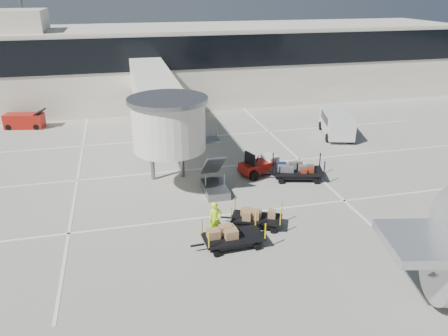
{
  "coord_description": "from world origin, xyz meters",
  "views": [
    {
      "loc": [
        -6.76,
        -19.28,
        12.1
      ],
      "look_at": [
        -1.03,
        4.13,
        2.0
      ],
      "focal_mm": 35.0,
      "sensor_mm": 36.0,
      "label": 1
    }
  ],
  "objects_px": {
    "box_cart_far": "(233,237)",
    "minivan": "(336,122)",
    "ground_worker": "(215,220)",
    "suitcase_cart": "(298,171)",
    "box_cart_near": "(257,218)",
    "belt_loader": "(25,121)",
    "baggage_tug": "(259,166)"
  },
  "relations": [
    {
      "from": "box_cart_far",
      "to": "minivan",
      "type": "xyz_separation_m",
      "value": [
        13.21,
        14.88,
        0.65
      ]
    },
    {
      "from": "ground_worker",
      "to": "suitcase_cart",
      "type": "bearing_deg",
      "value": 31.15
    },
    {
      "from": "box_cart_near",
      "to": "ground_worker",
      "type": "height_order",
      "value": "ground_worker"
    },
    {
      "from": "suitcase_cart",
      "to": "box_cart_far",
      "type": "height_order",
      "value": "suitcase_cart"
    },
    {
      "from": "minivan",
      "to": "suitcase_cart",
      "type": "bearing_deg",
      "value": -114.67
    },
    {
      "from": "box_cart_near",
      "to": "belt_loader",
      "type": "distance_m",
      "value": 26.77
    },
    {
      "from": "box_cart_near",
      "to": "belt_loader",
      "type": "relative_size",
      "value": 0.87
    },
    {
      "from": "ground_worker",
      "to": "box_cart_far",
      "type": "bearing_deg",
      "value": -68.43
    },
    {
      "from": "suitcase_cart",
      "to": "minivan",
      "type": "bearing_deg",
      "value": 63.83
    },
    {
      "from": "suitcase_cart",
      "to": "box_cart_far",
      "type": "relative_size",
      "value": 1.13
    },
    {
      "from": "suitcase_cart",
      "to": "belt_loader",
      "type": "distance_m",
      "value": 25.91
    },
    {
      "from": "belt_loader",
      "to": "suitcase_cart",
      "type": "bearing_deg",
      "value": -28.6
    },
    {
      "from": "ground_worker",
      "to": "belt_loader",
      "type": "bearing_deg",
      "value": 111.39
    },
    {
      "from": "baggage_tug",
      "to": "box_cart_far",
      "type": "height_order",
      "value": "baggage_tug"
    },
    {
      "from": "belt_loader",
      "to": "minivan",
      "type": "bearing_deg",
      "value": -6.54
    },
    {
      "from": "box_cart_near",
      "to": "box_cart_far",
      "type": "bearing_deg",
      "value": -114.32
    },
    {
      "from": "box_cart_far",
      "to": "minivan",
      "type": "relative_size",
      "value": 0.67
    },
    {
      "from": "box_cart_near",
      "to": "minivan",
      "type": "distance_m",
      "value": 17.57
    },
    {
      "from": "box_cart_near",
      "to": "minivan",
      "type": "xyz_separation_m",
      "value": [
        11.45,
        13.31,
        0.67
      ]
    },
    {
      "from": "box_cart_near",
      "to": "minivan",
      "type": "bearing_deg",
      "value": 73.34
    },
    {
      "from": "ground_worker",
      "to": "belt_loader",
      "type": "height_order",
      "value": "ground_worker"
    },
    {
      "from": "belt_loader",
      "to": "baggage_tug",
      "type": "bearing_deg",
      "value": -29.44
    },
    {
      "from": "baggage_tug",
      "to": "box_cart_far",
      "type": "distance_m",
      "value": 9.28
    },
    {
      "from": "box_cart_far",
      "to": "minivan",
      "type": "height_order",
      "value": "minivan"
    },
    {
      "from": "box_cart_far",
      "to": "belt_loader",
      "type": "relative_size",
      "value": 0.98
    },
    {
      "from": "ground_worker",
      "to": "minivan",
      "type": "xyz_separation_m",
      "value": [
        13.85,
        13.76,
        0.2
      ]
    },
    {
      "from": "box_cart_near",
      "to": "minivan",
      "type": "relative_size",
      "value": 0.6
    },
    {
      "from": "suitcase_cart",
      "to": "box_cart_far",
      "type": "bearing_deg",
      "value": -118.22
    },
    {
      "from": "baggage_tug",
      "to": "box_cart_far",
      "type": "xyz_separation_m",
      "value": [
        -4.1,
        -8.33,
        -0.1
      ]
    },
    {
      "from": "suitcase_cart",
      "to": "ground_worker",
      "type": "bearing_deg",
      "value": -126.05
    },
    {
      "from": "baggage_tug",
      "to": "suitcase_cart",
      "type": "distance_m",
      "value": 2.67
    },
    {
      "from": "suitcase_cart",
      "to": "ground_worker",
      "type": "height_order",
      "value": "ground_worker"
    }
  ]
}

